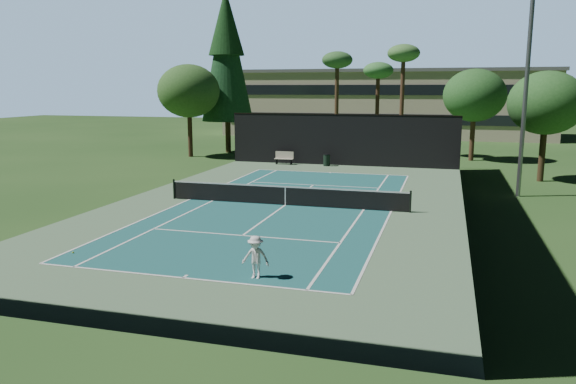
# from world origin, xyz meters

# --- Properties ---
(ground) EXTENTS (160.00, 160.00, 0.00)m
(ground) POSITION_xyz_m (0.00, 0.00, 0.00)
(ground) COLOR #24481B
(ground) RESTS_ON ground
(apron_slab) EXTENTS (18.00, 32.00, 0.01)m
(apron_slab) POSITION_xyz_m (0.00, 0.00, 0.01)
(apron_slab) COLOR #547753
(apron_slab) RESTS_ON ground
(court_surface) EXTENTS (10.97, 23.77, 0.01)m
(court_surface) POSITION_xyz_m (0.00, 0.00, 0.01)
(court_surface) COLOR #1C5B5A
(court_surface) RESTS_ON ground
(court_lines) EXTENTS (11.07, 23.87, 0.01)m
(court_lines) POSITION_xyz_m (0.00, 0.00, 0.02)
(court_lines) COLOR white
(court_lines) RESTS_ON ground
(tennis_net) EXTENTS (12.90, 0.10, 1.10)m
(tennis_net) POSITION_xyz_m (0.00, 0.00, 0.56)
(tennis_net) COLOR black
(tennis_net) RESTS_ON ground
(fence) EXTENTS (18.04, 32.05, 4.03)m
(fence) POSITION_xyz_m (0.00, 0.06, 2.01)
(fence) COLOR black
(fence) RESTS_ON ground
(player) EXTENTS (0.92, 0.53, 1.42)m
(player) POSITION_xyz_m (2.26, -11.24, 0.71)
(player) COLOR white
(player) RESTS_ON ground
(tennis_ball_a) EXTENTS (0.07, 0.07, 0.07)m
(tennis_ball_a) POSITION_xyz_m (-5.18, -10.48, 0.04)
(tennis_ball_a) COLOR #BBCD2E
(tennis_ball_a) RESTS_ON ground
(tennis_ball_b) EXTENTS (0.07, 0.07, 0.07)m
(tennis_ball_b) POSITION_xyz_m (-2.14, 1.96, 0.03)
(tennis_ball_b) COLOR #CDF036
(tennis_ball_b) RESTS_ON ground
(tennis_ball_c) EXTENTS (0.06, 0.06, 0.06)m
(tennis_ball_c) POSITION_xyz_m (-1.19, 2.65, 0.03)
(tennis_ball_c) COLOR #CCD730
(tennis_ball_c) RESTS_ON ground
(tennis_ball_d) EXTENTS (0.06, 0.06, 0.06)m
(tennis_ball_d) POSITION_xyz_m (-5.60, 2.81, 0.03)
(tennis_ball_d) COLOR #BFD530
(tennis_ball_d) RESTS_ON ground
(park_bench) EXTENTS (1.50, 0.45, 1.02)m
(park_bench) POSITION_xyz_m (-4.54, 15.39, 0.55)
(park_bench) COLOR #BEB29E
(park_bench) RESTS_ON ground
(trash_bin) EXTENTS (0.56, 0.56, 0.95)m
(trash_bin) POSITION_xyz_m (-1.04, 15.31, 0.48)
(trash_bin) COLOR black
(trash_bin) RESTS_ON ground
(pine_tree) EXTENTS (4.80, 4.80, 15.00)m
(pine_tree) POSITION_xyz_m (-12.00, 22.00, 9.55)
(pine_tree) COLOR #402F1B
(pine_tree) RESTS_ON ground
(palm_a) EXTENTS (2.80, 2.80, 9.32)m
(palm_a) POSITION_xyz_m (-2.00, 24.00, 8.19)
(palm_a) COLOR #49321F
(palm_a) RESTS_ON ground
(palm_b) EXTENTS (2.80, 2.80, 8.42)m
(palm_b) POSITION_xyz_m (1.50, 26.00, 7.36)
(palm_b) COLOR #42291C
(palm_b) RESTS_ON ground
(palm_c) EXTENTS (2.80, 2.80, 9.77)m
(palm_c) POSITION_xyz_m (4.00, 23.00, 8.60)
(palm_c) COLOR #4E3221
(palm_c) RESTS_ON ground
(decid_tree_a) EXTENTS (5.12, 5.12, 7.62)m
(decid_tree_a) POSITION_xyz_m (10.00, 22.00, 5.42)
(decid_tree_a) COLOR #4D3121
(decid_tree_a) RESTS_ON ground
(decid_tree_b) EXTENTS (4.80, 4.80, 7.14)m
(decid_tree_b) POSITION_xyz_m (14.00, 12.00, 5.08)
(decid_tree_b) COLOR #41301C
(decid_tree_b) RESTS_ON ground
(decid_tree_c) EXTENTS (5.44, 5.44, 8.09)m
(decid_tree_c) POSITION_xyz_m (-14.00, 18.00, 5.76)
(decid_tree_c) COLOR #462C1E
(decid_tree_c) RESTS_ON ground
(campus_building) EXTENTS (40.50, 12.50, 8.30)m
(campus_building) POSITION_xyz_m (0.00, 45.98, 4.21)
(campus_building) COLOR #B7A88E
(campus_building) RESTS_ON ground
(light_pole) EXTENTS (0.90, 0.25, 12.22)m
(light_pole) POSITION_xyz_m (12.00, 6.00, 6.46)
(light_pole) COLOR gray
(light_pole) RESTS_ON ground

